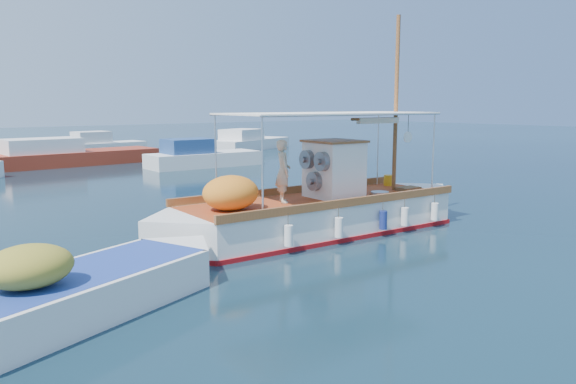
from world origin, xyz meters
TOP-DOWN VIEW (x-y plane):
  - ground at (0.00, 0.00)m, footprint 160.00×160.00m
  - fishing_caique at (0.51, 0.48)m, footprint 10.25×3.33m
  - dinghy at (-6.79, -1.58)m, footprint 6.16×3.28m
  - bg_boat_n at (0.52, 22.29)m, footprint 10.12×3.20m
  - bg_boat_ne at (6.30, 16.76)m, footprint 6.46×2.45m
  - bg_boat_e at (15.42, 25.14)m, footprint 7.94×5.04m
  - bg_boat_far_n at (5.04, 28.44)m, footprint 5.95×2.48m

SIDE VIEW (x-z plane):
  - ground at x=0.00m, z-range 0.00..0.00m
  - dinghy at x=-6.79m, z-range -0.46..1.13m
  - bg_boat_ne at x=6.30m, z-range -0.41..1.39m
  - bg_boat_far_n at x=5.04m, z-range -0.41..1.39m
  - bg_boat_n at x=0.52m, z-range -0.41..1.39m
  - bg_boat_e at x=15.42m, z-range -0.41..1.39m
  - fishing_caique at x=0.51m, z-range -2.58..3.68m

